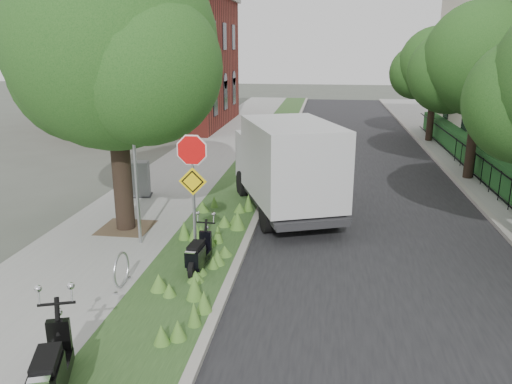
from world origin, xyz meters
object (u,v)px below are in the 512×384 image
(sign_assembly, at_px, (193,174))
(scooter_near, at_px, (52,377))
(box_truck, at_px, (286,163))
(scooter_far, at_px, (198,257))
(utility_cabinet, at_px, (137,180))

(sign_assembly, distance_m, scooter_near, 5.16)
(box_truck, bearing_deg, scooter_near, -105.35)
(scooter_near, height_order, box_truck, box_truck)
(scooter_far, xyz_separation_m, utility_cabinet, (-3.51, 5.50, 0.21))
(box_truck, relative_size, utility_cabinet, 4.95)
(scooter_far, relative_size, box_truck, 0.26)
(box_truck, bearing_deg, sign_assembly, -110.88)
(utility_cabinet, bearing_deg, sign_assembly, -57.17)
(scooter_far, distance_m, utility_cabinet, 6.53)
(box_truck, bearing_deg, scooter_far, -108.52)
(utility_cabinet, bearing_deg, scooter_near, -75.71)
(scooter_far, xyz_separation_m, box_truck, (1.59, 4.73, 1.15))
(sign_assembly, xyz_separation_m, utility_cabinet, (-3.39, 5.25, -1.64))
(box_truck, distance_m, utility_cabinet, 5.24)
(sign_assembly, bearing_deg, scooter_near, -99.89)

